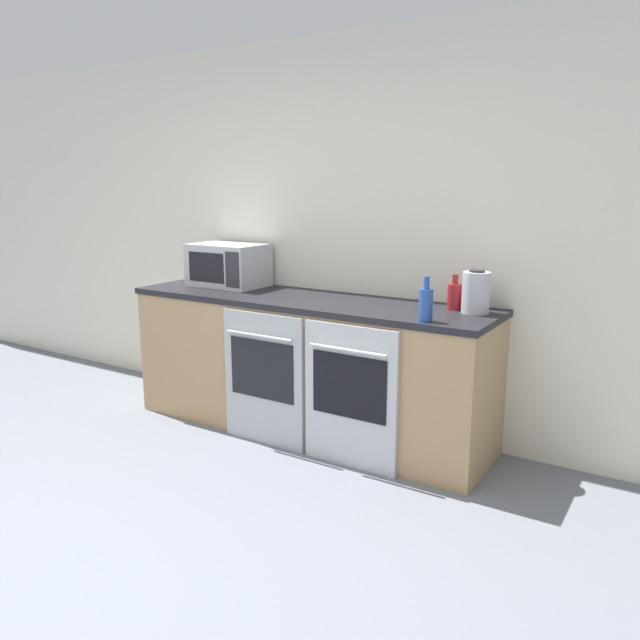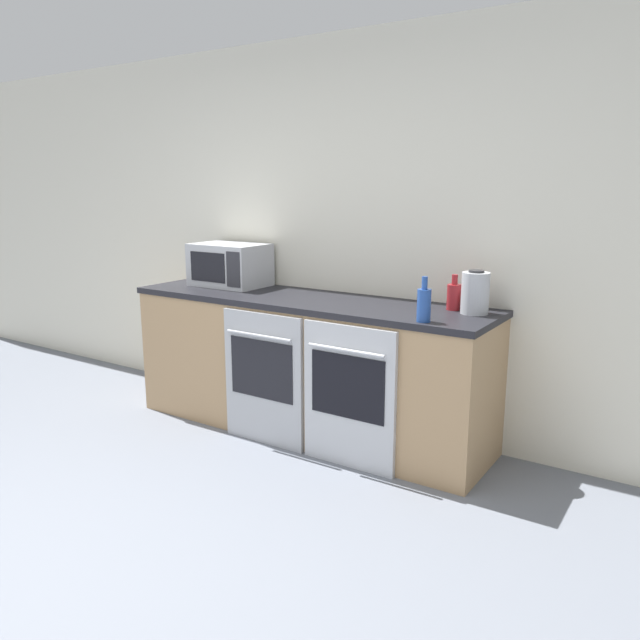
{
  "view_description": "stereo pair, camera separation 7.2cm",
  "coord_description": "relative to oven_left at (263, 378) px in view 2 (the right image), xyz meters",
  "views": [
    {
      "loc": [
        2.21,
        -1.18,
        1.65
      ],
      "look_at": [
        0.1,
        2.17,
        0.78
      ],
      "focal_mm": 35.0,
      "sensor_mm": 36.0,
      "label": 1
    },
    {
      "loc": [
        2.27,
        -1.14,
        1.65
      ],
      "look_at": [
        0.1,
        2.17,
        0.78
      ],
      "focal_mm": 35.0,
      "sensor_mm": 36.0,
      "label": 2
    }
  ],
  "objects": [
    {
      "name": "bottle_blue",
      "position": [
        1.05,
        0.08,
        0.58
      ],
      "size": [
        0.08,
        0.08,
        0.25
      ],
      "color": "#234793",
      "rests_on": "counter_back"
    },
    {
      "name": "oven_right",
      "position": [
        0.63,
        0.0,
        0.0
      ],
      "size": [
        0.61,
        0.06,
        0.86
      ],
      "color": "#B7BABF",
      "rests_on": "ground_plane"
    },
    {
      "name": "oven_left",
      "position": [
        0.0,
        0.0,
        0.0
      ],
      "size": [
        0.61,
        0.06,
        0.86
      ],
      "color": "#A8AAAF",
      "rests_on": "ground_plane"
    },
    {
      "name": "ground_plane",
      "position": [
        0.11,
        -1.84,
        -0.44
      ],
      "size": [
        16.0,
        16.0,
        0.0
      ],
      "primitive_type": "plane",
      "color": "slate"
    },
    {
      "name": "bottle_red",
      "position": [
        1.06,
        0.48,
        0.56
      ],
      "size": [
        0.08,
        0.08,
        0.21
      ],
      "color": "maroon",
      "rests_on": "counter_back"
    },
    {
      "name": "microwave",
      "position": [
        -0.64,
        0.44,
        0.63
      ],
      "size": [
        0.53,
        0.37,
        0.31
      ],
      "color": "#B7BABF",
      "rests_on": "counter_back"
    },
    {
      "name": "wall_back",
      "position": [
        0.11,
        0.69,
        0.86
      ],
      "size": [
        10.0,
        0.06,
        2.6
      ],
      "color": "silver",
      "rests_on": "ground_plane"
    },
    {
      "name": "counter_back",
      "position": [
        0.11,
        0.34,
        0.02
      ],
      "size": [
        2.51,
        0.67,
        0.92
      ],
      "color": "tan",
      "rests_on": "ground_plane"
    },
    {
      "name": "kettle",
      "position": [
        1.2,
        0.44,
        0.6
      ],
      "size": [
        0.16,
        0.16,
        0.25
      ],
      "color": "#B7BABF",
      "rests_on": "counter_back"
    }
  ]
}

